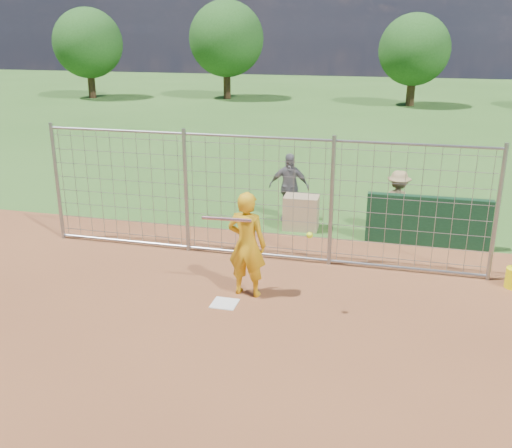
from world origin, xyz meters
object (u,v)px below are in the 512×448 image
(batter, at_px, (247,244))
(bystander_c, at_px, (398,203))
(bystander_b, at_px, (289,187))
(equipment_bin, at_px, (301,213))

(batter, height_order, bystander_c, batter)
(bystander_b, relative_size, bystander_c, 1.13)
(equipment_bin, bearing_deg, bystander_b, 122.82)
(bystander_b, xyz_separation_m, equipment_bin, (0.42, -0.60, -0.43))
(bystander_b, bearing_deg, batter, -91.98)
(bystander_c, relative_size, equipment_bin, 1.85)
(bystander_b, distance_m, equipment_bin, 0.85)
(bystander_b, height_order, equipment_bin, bystander_b)
(batter, relative_size, bystander_c, 1.28)
(bystander_b, relative_size, equipment_bin, 2.08)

